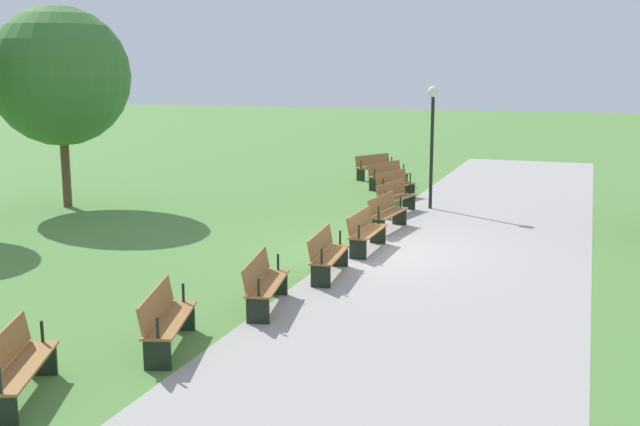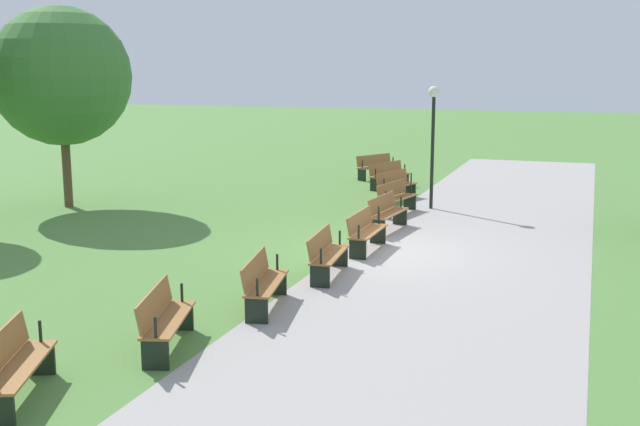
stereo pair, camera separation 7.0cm
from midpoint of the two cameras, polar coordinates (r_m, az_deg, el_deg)
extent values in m
plane|color=#54843D|center=(17.37, 3.71, -2.83)|extent=(120.00, 120.00, 0.00)
cube|color=#A39E99|center=(16.93, 10.60, -3.34)|extent=(37.62, 5.33, 0.01)
cube|color=#996633|center=(28.64, 4.36, 3.43)|extent=(1.75, 1.23, 0.04)
cube|color=#996633|center=(28.74, 4.08, 3.95)|extent=(1.58, 0.94, 0.40)
cube|color=black|center=(29.25, 5.47, 3.11)|extent=(0.23, 0.36, 0.43)
cylinder|color=black|center=(29.19, 5.51, 3.87)|extent=(0.06, 0.06, 0.30)
cube|color=black|center=(28.09, 3.20, 2.82)|extent=(0.23, 0.36, 0.43)
cylinder|color=black|center=(28.03, 3.23, 3.62)|extent=(0.06, 0.06, 0.30)
cube|color=#996633|center=(26.37, 5.29, 2.79)|extent=(1.78, 1.09, 0.04)
cube|color=#996633|center=(26.46, 4.96, 3.35)|extent=(1.65, 0.78, 0.40)
cube|color=black|center=(27.05, 6.33, 2.47)|extent=(0.20, 0.37, 0.43)
cylinder|color=black|center=(26.98, 6.39, 3.30)|extent=(0.06, 0.06, 0.30)
cube|color=black|center=(25.77, 4.18, 2.10)|extent=(0.20, 0.37, 0.43)
cylinder|color=black|center=(25.70, 4.23, 2.96)|extent=(0.06, 0.06, 0.30)
cube|color=#996633|center=(24.08, 5.84, 2.03)|extent=(1.80, 0.94, 0.04)
cube|color=#996633|center=(24.15, 5.45, 2.64)|extent=(1.70, 0.62, 0.40)
cube|color=black|center=(24.81, 6.81, 1.72)|extent=(0.17, 0.37, 0.43)
cylinder|color=black|center=(24.74, 6.87, 2.62)|extent=(0.06, 0.06, 0.30)
cube|color=black|center=(23.43, 4.80, 1.23)|extent=(0.17, 0.37, 0.43)
cylinder|color=black|center=(23.36, 4.86, 2.18)|extent=(0.06, 0.06, 0.30)
cube|color=#996633|center=(21.78, 5.90, 1.11)|extent=(1.80, 0.78, 0.04)
cube|color=#996633|center=(21.83, 5.43, 1.78)|extent=(1.74, 0.45, 0.40)
cube|color=black|center=(22.55, 6.77, 0.82)|extent=(0.13, 0.38, 0.43)
cylinder|color=black|center=(22.48, 6.84, 1.80)|extent=(0.05, 0.05, 0.30)
cube|color=black|center=(21.10, 4.94, 0.17)|extent=(0.13, 0.38, 0.43)
cylinder|color=black|center=(21.02, 5.00, 1.22)|extent=(0.05, 0.05, 0.30)
cube|color=#996633|center=(19.50, 5.28, -0.01)|extent=(1.79, 0.61, 0.04)
cube|color=#996633|center=(19.52, 4.74, 0.73)|extent=(1.75, 0.28, 0.40)
cube|color=black|center=(20.30, 6.06, -0.27)|extent=(0.10, 0.38, 0.43)
cylinder|color=black|center=(20.22, 6.13, 0.82)|extent=(0.05, 0.05, 0.30)
cube|color=black|center=(18.80, 4.40, -1.13)|extent=(0.10, 0.38, 0.43)
cylinder|color=black|center=(18.71, 4.48, 0.05)|extent=(0.05, 0.05, 0.30)
cube|color=#996633|center=(17.27, 3.72, -1.39)|extent=(1.75, 0.44, 0.04)
cube|color=#996633|center=(17.27, 3.10, -0.56)|extent=(1.75, 0.10, 0.40)
cube|color=black|center=(18.09, 4.43, -1.60)|extent=(0.06, 0.37, 0.43)
cylinder|color=black|center=(18.00, 4.51, -0.37)|extent=(0.04, 0.04, 0.30)
cube|color=black|center=(16.56, 2.94, -2.73)|extent=(0.06, 0.37, 0.43)
cylinder|color=black|center=(16.46, 3.02, -1.40)|extent=(0.04, 0.04, 0.30)
cube|color=#996633|center=(15.14, 0.87, -3.10)|extent=(1.79, 0.61, 0.04)
cube|color=#996633|center=(15.13, 0.13, -2.16)|extent=(1.75, 0.28, 0.40)
cube|color=black|center=(15.97, 1.53, -3.23)|extent=(0.10, 0.38, 0.43)
cylinder|color=black|center=(15.87, 1.60, -1.85)|extent=(0.05, 0.05, 0.30)
cube|color=black|center=(14.43, 0.13, -4.74)|extent=(0.10, 0.38, 0.43)
cylinder|color=black|center=(14.32, 0.21, -3.23)|extent=(0.05, 0.05, 0.30)
cube|color=#996633|center=(13.18, -3.82, -5.21)|extent=(1.80, 0.78, 0.04)
cube|color=#996633|center=(13.16, -4.68, -4.16)|extent=(1.74, 0.45, 0.40)
cube|color=black|center=(14.01, -3.12, -5.23)|extent=(0.13, 0.38, 0.43)
cylinder|color=black|center=(13.91, -3.05, -3.67)|extent=(0.05, 0.05, 0.30)
cube|color=black|center=(12.49, -4.58, -7.25)|extent=(0.13, 0.38, 0.43)
cylinder|color=black|center=(12.37, -4.52, -5.52)|extent=(0.05, 0.05, 0.30)
cube|color=#996633|center=(11.52, -11.00, -7.77)|extent=(1.80, 0.94, 0.04)
cube|color=#996633|center=(11.49, -12.02, -6.58)|extent=(1.70, 0.62, 0.40)
cube|color=black|center=(12.35, -10.09, -7.61)|extent=(0.17, 0.37, 0.43)
cylinder|color=black|center=(12.22, -10.06, -5.85)|extent=(0.06, 0.06, 0.30)
cube|color=black|center=(10.85, -11.95, -10.28)|extent=(0.17, 0.37, 0.43)
cylinder|color=black|center=(10.71, -11.93, -8.31)|extent=(0.06, 0.06, 0.30)
cube|color=#996633|center=(10.31, -21.22, -10.56)|extent=(1.78, 1.09, 0.04)
cube|color=#996633|center=(10.29, -22.38, -9.25)|extent=(1.65, 0.78, 0.40)
cube|color=black|center=(11.12, -19.86, -10.19)|extent=(0.20, 0.37, 0.43)
cylinder|color=black|center=(10.98, -19.89, -8.26)|extent=(0.06, 0.06, 0.30)
cylinder|color=brown|center=(23.86, -18.23, 3.45)|extent=(0.26, 0.26, 2.53)
sphere|color=#3D7533|center=(23.70, -18.59, 9.62)|extent=(4.01, 4.01, 4.01)
cylinder|color=black|center=(22.56, 8.43, 4.41)|extent=(0.10, 0.10, 3.26)
sphere|color=white|center=(22.44, 8.56, 8.90)|extent=(0.32, 0.32, 0.32)
camera|label=1|loc=(0.03, -89.89, 0.02)|focal=43.09mm
camera|label=2|loc=(0.03, 90.11, -0.02)|focal=43.09mm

